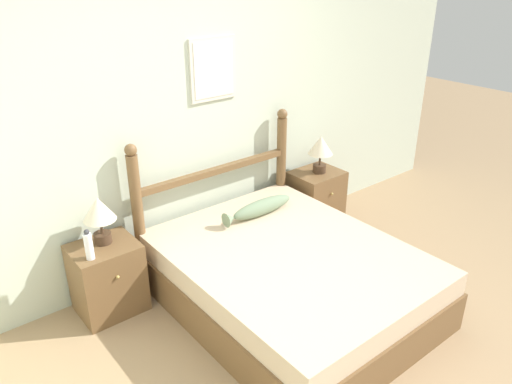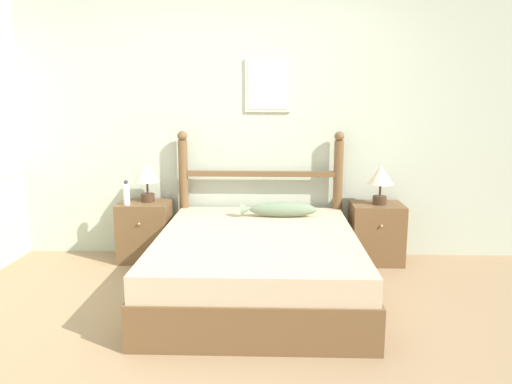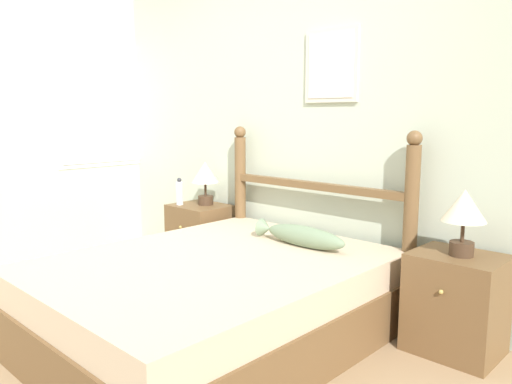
{
  "view_description": "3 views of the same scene",
  "coord_description": "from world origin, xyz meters",
  "px_view_note": "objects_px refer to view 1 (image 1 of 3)",
  "views": [
    {
      "loc": [
        -1.93,
        -1.55,
        2.39
      ],
      "look_at": [
        0.14,
        1.03,
        0.83
      ],
      "focal_mm": 35.0,
      "sensor_mm": 36.0,
      "label": 1
    },
    {
      "loc": [
        0.29,
        -2.98,
        1.49
      ],
      "look_at": [
        0.16,
        1.0,
        0.74
      ],
      "focal_mm": 35.0,
      "sensor_mm": 36.0,
      "label": 2
    },
    {
      "loc": [
        2.24,
        -1.13,
        1.28
      ],
      "look_at": [
        0.14,
        1.07,
        0.81
      ],
      "focal_mm": 35.0,
      "sensor_mm": 36.0,
      "label": 3
    }
  ],
  "objects_px": {
    "nightstand_left": "(108,278)",
    "table_lamp_left": "(99,212)",
    "nightstand_right": "(316,198)",
    "bottle": "(89,245)",
    "bed": "(290,279)",
    "table_lamp_right": "(321,148)",
    "fish_pillow": "(259,208)"
  },
  "relations": [
    {
      "from": "bed",
      "to": "nightstand_right",
      "type": "xyz_separation_m",
      "value": [
        1.07,
        0.8,
        0.04
      ]
    },
    {
      "from": "bed",
      "to": "bottle",
      "type": "height_order",
      "value": "bottle"
    },
    {
      "from": "bed",
      "to": "bottle",
      "type": "bearing_deg",
      "value": 149.96
    },
    {
      "from": "nightstand_right",
      "to": "bottle",
      "type": "bearing_deg",
      "value": -177.32
    },
    {
      "from": "bottle",
      "to": "fish_pillow",
      "type": "xyz_separation_m",
      "value": [
        1.37,
        -0.12,
        -0.11
      ]
    },
    {
      "from": "table_lamp_right",
      "to": "bottle",
      "type": "height_order",
      "value": "table_lamp_right"
    },
    {
      "from": "nightstand_left",
      "to": "table_lamp_right",
      "type": "xyz_separation_m",
      "value": [
        2.15,
        -0.01,
        0.52
      ]
    },
    {
      "from": "bed",
      "to": "bottle",
      "type": "xyz_separation_m",
      "value": [
        -1.2,
        0.69,
        0.42
      ]
    },
    {
      "from": "table_lamp_left",
      "to": "table_lamp_right",
      "type": "relative_size",
      "value": 1.0
    },
    {
      "from": "bed",
      "to": "nightstand_left",
      "type": "height_order",
      "value": "nightstand_left"
    },
    {
      "from": "table_lamp_left",
      "to": "bed",
      "type": "bearing_deg",
      "value": -38.87
    },
    {
      "from": "bed",
      "to": "fish_pillow",
      "type": "distance_m",
      "value": 0.67
    },
    {
      "from": "table_lamp_right",
      "to": "bottle",
      "type": "relative_size",
      "value": 1.57
    },
    {
      "from": "table_lamp_right",
      "to": "fish_pillow",
      "type": "distance_m",
      "value": 0.97
    },
    {
      "from": "nightstand_left",
      "to": "nightstand_right",
      "type": "relative_size",
      "value": 1.0
    },
    {
      "from": "bottle",
      "to": "nightstand_left",
      "type": "bearing_deg",
      "value": 39.36
    },
    {
      "from": "nightstand_left",
      "to": "bottle",
      "type": "bearing_deg",
      "value": -140.64
    },
    {
      "from": "table_lamp_left",
      "to": "bottle",
      "type": "bearing_deg",
      "value": -135.96
    },
    {
      "from": "nightstand_left",
      "to": "table_lamp_left",
      "type": "distance_m",
      "value": 0.52
    },
    {
      "from": "bed",
      "to": "table_lamp_right",
      "type": "relative_size",
      "value": 5.47
    },
    {
      "from": "nightstand_left",
      "to": "bottle",
      "type": "distance_m",
      "value": 0.41
    },
    {
      "from": "bed",
      "to": "nightstand_left",
      "type": "relative_size",
      "value": 3.56
    },
    {
      "from": "nightstand_right",
      "to": "table_lamp_right",
      "type": "distance_m",
      "value": 0.52
    },
    {
      "from": "nightstand_right",
      "to": "table_lamp_right",
      "type": "height_order",
      "value": "table_lamp_right"
    },
    {
      "from": "table_lamp_left",
      "to": "bottle",
      "type": "xyz_separation_m",
      "value": [
        -0.15,
        -0.15,
        -0.14
      ]
    },
    {
      "from": "bed",
      "to": "fish_pillow",
      "type": "xyz_separation_m",
      "value": [
        0.17,
        0.57,
        0.3
      ]
    },
    {
      "from": "nightstand_left",
      "to": "table_lamp_left",
      "type": "bearing_deg",
      "value": 60.16
    },
    {
      "from": "nightstand_left",
      "to": "table_lamp_right",
      "type": "height_order",
      "value": "table_lamp_right"
    },
    {
      "from": "nightstand_right",
      "to": "bottle",
      "type": "height_order",
      "value": "bottle"
    },
    {
      "from": "fish_pillow",
      "to": "table_lamp_right",
      "type": "bearing_deg",
      "value": 13.41
    },
    {
      "from": "table_lamp_left",
      "to": "bottle",
      "type": "height_order",
      "value": "table_lamp_left"
    },
    {
      "from": "nightstand_right",
      "to": "table_lamp_left",
      "type": "relative_size",
      "value": 1.54
    }
  ]
}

